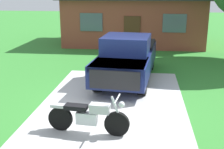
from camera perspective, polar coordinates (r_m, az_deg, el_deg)
ground_plane at (r=10.12m, az=0.35°, el=-5.03°), size 80.00×80.00×0.00m
driveway_pad at (r=10.12m, az=0.35°, el=-5.02°), size 4.75×7.12×0.01m
motorcycle at (r=7.80m, az=-4.56°, el=-8.08°), size 2.21×0.70×1.09m
pickup_truck at (r=12.31m, az=3.10°, el=3.48°), size 2.49×5.77×1.90m
neighbor_house at (r=20.59m, az=4.31°, el=11.02°), size 9.60×5.60×3.50m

